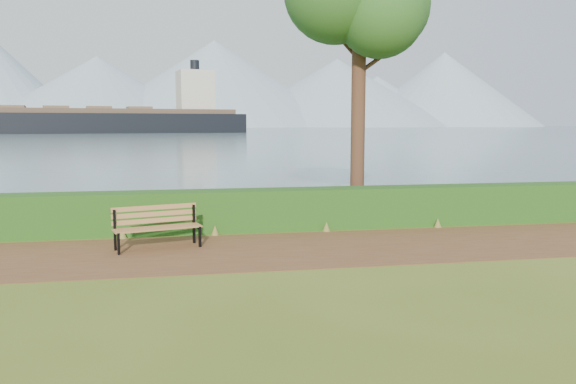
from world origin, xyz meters
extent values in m
plane|color=#49631C|center=(0.00, 0.00, 0.00)|extent=(140.00, 140.00, 0.00)
cube|color=brown|center=(0.00, 0.30, 0.01)|extent=(40.00, 3.40, 0.01)
cube|color=#153E11|center=(0.00, 2.60, 0.50)|extent=(32.00, 0.85, 1.00)
cube|color=slate|center=(0.00, 260.00, 0.01)|extent=(700.00, 510.00, 0.00)
cone|color=#839BAF|center=(-60.00, 395.00, 24.00)|extent=(160.00, 160.00, 48.00)
cone|color=#839BAF|center=(20.00, 405.00, 31.00)|extent=(190.00, 190.00, 62.00)
cone|color=#839BAF|center=(110.00, 400.00, 25.00)|extent=(170.00, 170.00, 50.00)
cone|color=#839BAF|center=(200.00, 410.00, 29.00)|extent=(150.00, 150.00, 58.00)
cone|color=#839BAF|center=(-10.00, 430.00, 17.50)|extent=(120.00, 120.00, 35.00)
cone|color=#839BAF|center=(150.00, 425.00, 20.00)|extent=(130.00, 130.00, 40.00)
cube|color=black|center=(-3.10, 0.39, 0.22)|extent=(0.06, 0.07, 0.45)
cube|color=black|center=(-3.21, 0.82, 0.43)|extent=(0.06, 0.07, 0.86)
cube|color=black|center=(-3.16, 0.60, 0.42)|extent=(0.19, 0.51, 0.05)
cube|color=black|center=(-1.48, 0.84, 0.22)|extent=(0.06, 0.07, 0.45)
cube|color=black|center=(-1.60, 1.26, 0.43)|extent=(0.06, 0.07, 0.86)
cube|color=black|center=(-1.54, 1.05, 0.42)|extent=(0.19, 0.51, 0.05)
cube|color=#98653B|center=(-2.30, 0.64, 0.45)|extent=(1.76, 0.56, 0.03)
cube|color=#98653B|center=(-2.33, 0.77, 0.45)|extent=(1.76, 0.56, 0.03)
cube|color=#98653B|center=(-2.36, 0.89, 0.45)|extent=(1.76, 0.56, 0.03)
cube|color=#98653B|center=(-2.40, 1.01, 0.45)|extent=(1.76, 0.56, 0.03)
cube|color=#98653B|center=(-2.41, 1.07, 0.57)|extent=(1.74, 0.52, 0.10)
cube|color=#98653B|center=(-2.41, 1.07, 0.71)|extent=(1.74, 0.52, 0.10)
cube|color=#98653B|center=(-2.41, 1.07, 0.85)|extent=(1.74, 0.52, 0.10)
cylinder|color=#392017|center=(3.00, 4.10, 3.53)|extent=(0.39, 0.39, 7.06)
sphere|color=#224E1A|center=(3.85, 4.48, 5.88)|extent=(2.55, 2.55, 2.55)
sphere|color=#224E1A|center=(3.36, 3.45, 5.49)|extent=(2.35, 2.35, 2.35)
cylinder|color=#392017|center=(3.44, 4.10, 4.31)|extent=(1.03, 0.12, 0.77)
cylinder|color=#392017|center=(2.61, 4.20, 4.80)|extent=(0.80, 0.37, 0.71)
cube|color=black|center=(-21.46, 143.51, 1.54)|extent=(72.68, 24.86, 7.18)
cube|color=#4D3C2E|center=(-21.46, 143.51, 5.75)|extent=(66.82, 22.65, 1.23)
cube|color=beige|center=(1.11, 147.92, 11.30)|extent=(10.69, 10.08, 11.29)
cylinder|color=black|center=(1.11, 147.92, 17.97)|extent=(2.46, 2.46, 3.59)
cube|color=brown|center=(-44.02, 139.10, 6.57)|extent=(7.34, 7.83, 0.82)
cube|color=brown|center=(-33.95, 141.07, 6.57)|extent=(7.34, 7.83, 0.82)
cube|color=brown|center=(-23.87, 143.03, 6.57)|extent=(7.34, 7.83, 0.82)
cube|color=brown|center=(-13.80, 145.00, 6.57)|extent=(7.34, 7.83, 0.82)
camera|label=1|loc=(-1.73, -11.02, 2.63)|focal=35.00mm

